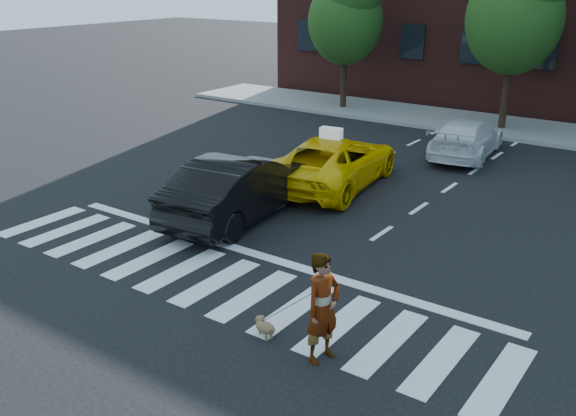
% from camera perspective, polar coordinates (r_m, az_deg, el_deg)
% --- Properties ---
extents(ground, '(120.00, 120.00, 0.00)m').
position_cam_1_polar(ground, '(13.61, -6.42, -6.57)').
color(ground, black).
rests_on(ground, ground).
extents(crosswalk, '(13.00, 2.40, 0.01)m').
position_cam_1_polar(crosswalk, '(13.61, -6.42, -6.55)').
color(crosswalk, silver).
rests_on(crosswalk, ground).
extents(stop_line, '(12.00, 0.30, 0.01)m').
position_cam_1_polar(stop_line, '(14.72, -2.30, -4.29)').
color(stop_line, silver).
rests_on(stop_line, ground).
extents(sidewalk_far, '(30.00, 4.00, 0.15)m').
position_cam_1_polar(sidewalk_far, '(28.37, 17.76, 7.01)').
color(sidewalk_far, slate).
rests_on(sidewalk_far, ground).
extents(tree_left, '(3.39, 3.38, 6.50)m').
position_cam_1_polar(tree_left, '(30.13, 5.20, 16.99)').
color(tree_left, black).
rests_on(tree_left, ground).
extents(tree_mid, '(3.69, 3.69, 7.10)m').
position_cam_1_polar(tree_mid, '(27.12, 19.63, 16.48)').
color(tree_mid, black).
rests_on(tree_mid, ground).
extents(taxi, '(3.18, 5.69, 1.50)m').
position_cam_1_polar(taxi, '(19.40, 4.10, 4.16)').
color(taxi, '#EAB804').
rests_on(taxi, ground).
extents(black_sedan, '(2.33, 5.27, 1.68)m').
position_cam_1_polar(black_sedan, '(16.77, -4.36, 1.87)').
color(black_sedan, black).
rests_on(black_sedan, ground).
extents(white_suv, '(2.36, 4.74, 1.32)m').
position_cam_1_polar(white_suv, '(23.39, 15.56, 6.03)').
color(white_suv, silver).
rests_on(white_suv, ground).
extents(woman, '(0.60, 0.78, 1.92)m').
position_cam_1_polar(woman, '(10.61, 3.12, -8.87)').
color(woman, '#999999').
rests_on(woman, ground).
extents(dog, '(0.54, 0.37, 0.32)m').
position_cam_1_polar(dog, '(11.61, -2.13, -10.45)').
color(dog, olive).
rests_on(dog, ground).
extents(taxi_sign, '(0.68, 0.36, 0.32)m').
position_cam_1_polar(taxi_sign, '(19.00, 3.86, 6.67)').
color(taxi_sign, white).
rests_on(taxi_sign, taxi).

